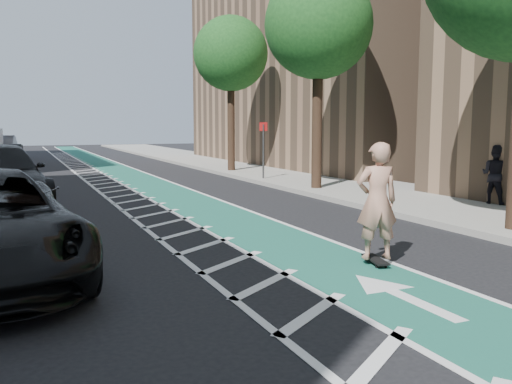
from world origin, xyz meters
TOP-DOWN VIEW (x-y plane):
  - ground at (0.00, 0.00)m, footprint 120.00×120.00m
  - bike_lane at (3.00, 10.00)m, footprint 2.00×90.00m
  - buffer_strip at (1.50, 10.00)m, footprint 1.40×90.00m
  - sidewalk_right at (9.50, 10.00)m, footprint 5.00×90.00m
  - curb_right at (7.05, 10.00)m, footprint 0.12×90.00m
  - building_right_far at (17.50, 20.00)m, footprint 14.00×22.00m
  - tree_r_c at (7.90, 8.00)m, footprint 4.20×4.20m
  - tree_r_d at (7.90, 16.00)m, footprint 4.20×4.20m
  - sign_post at (7.60, 12.00)m, footprint 0.35×0.08m
  - skateboard at (3.70, -1.11)m, footprint 0.41×0.81m
  - skateboarder at (3.70, -1.11)m, footprint 0.82×0.64m
  - car_grey at (-2.80, 33.15)m, footprint 2.12×5.13m
  - pedestrian at (10.51, 2.64)m, footprint 0.81×0.94m

SIDE VIEW (x-z plane):
  - ground at x=0.00m, z-range 0.00..0.00m
  - buffer_strip at x=1.50m, z-range 0.00..0.01m
  - bike_lane at x=3.00m, z-range 0.00..0.01m
  - sidewalk_right at x=9.50m, z-range 0.00..0.15m
  - curb_right at x=7.05m, z-range 0.00..0.16m
  - skateboard at x=3.70m, z-range 0.03..0.14m
  - car_grey at x=-2.80m, z-range 0.00..1.65m
  - pedestrian at x=10.51m, z-range 0.15..1.81m
  - skateboarder at x=3.70m, z-range 0.10..2.08m
  - sign_post at x=7.60m, z-range 0.11..2.59m
  - tree_r_c at x=7.90m, z-range 1.82..9.72m
  - tree_r_d at x=7.90m, z-range 1.82..9.72m
  - building_right_far at x=17.50m, z-range 0.00..19.00m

